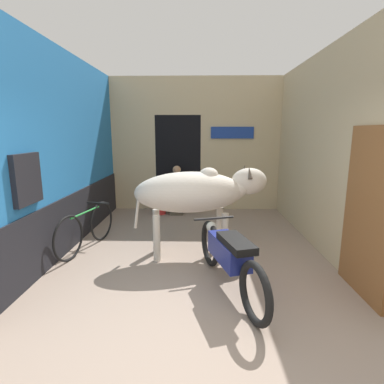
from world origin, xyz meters
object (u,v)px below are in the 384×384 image
bicycle (87,228)px  shopkeeper_seated (177,189)px  motorcycle_near (229,255)px  cow (197,192)px  plastic_stool (161,204)px

bicycle → shopkeeper_seated: 2.66m
motorcycle_near → shopkeeper_seated: 3.66m
cow → shopkeeper_seated: size_ratio=1.84×
cow → motorcycle_near: cow is taller
cow → bicycle: bearing=174.8°
bicycle → plastic_stool: bearing=66.8°
cow → plastic_stool: cow is taller
motorcycle_near → plastic_stool: motorcycle_near is taller
shopkeeper_seated → plastic_stool: shopkeeper_seated is taller
cow → shopkeeper_seated: (-0.51, 2.44, -0.42)m
cow → plastic_stool: 2.69m
bicycle → cow: bearing=-5.2°
bicycle → plastic_stool: bicycle is taller
shopkeeper_seated → plastic_stool: (-0.39, -0.03, -0.37)m
shopkeeper_seated → motorcycle_near: bearing=-75.7°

